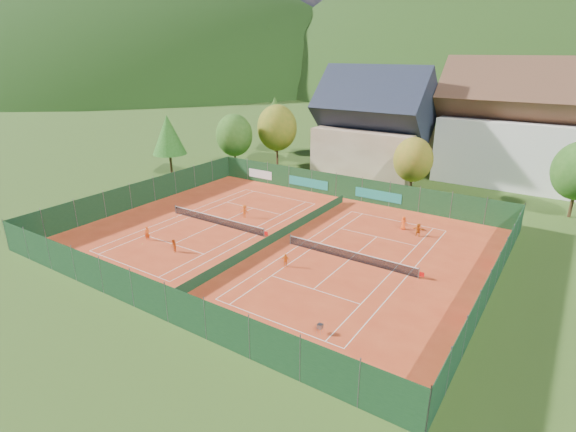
# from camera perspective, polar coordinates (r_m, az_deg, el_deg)

# --- Properties ---
(ground) EXTENTS (600.00, 600.00, 0.00)m
(ground) POSITION_cam_1_polar(r_m,az_deg,el_deg) (45.07, -1.41, -3.15)
(ground) COLOR #2D4D18
(ground) RESTS_ON ground
(clay_pad) EXTENTS (40.00, 32.00, 0.01)m
(clay_pad) POSITION_cam_1_polar(r_m,az_deg,el_deg) (45.06, -1.41, -3.12)
(clay_pad) COLOR #BE3B1B
(clay_pad) RESTS_ON ground
(court_markings_left) EXTENTS (11.03, 23.83, 0.00)m
(court_markings_left) POSITION_cam_1_polar(r_m,az_deg,el_deg) (49.73, -9.00, -1.04)
(court_markings_left) COLOR white
(court_markings_left) RESTS_ON ground
(court_markings_right) EXTENTS (11.03, 23.83, 0.00)m
(court_markings_right) POSITION_cam_1_polar(r_m,az_deg,el_deg) (41.41, 7.77, -5.52)
(court_markings_right) COLOR white
(court_markings_right) RESTS_ON ground
(tennis_net_left) EXTENTS (13.30, 0.10, 1.02)m
(tennis_net_left) POSITION_cam_1_polar(r_m,az_deg,el_deg) (49.46, -8.89, -0.55)
(tennis_net_left) COLOR #59595B
(tennis_net_left) RESTS_ON ground
(tennis_net_right) EXTENTS (13.30, 0.10, 1.02)m
(tennis_net_right) POSITION_cam_1_polar(r_m,az_deg,el_deg) (41.14, 7.99, -4.95)
(tennis_net_right) COLOR #59595B
(tennis_net_right) RESTS_ON ground
(court_divider) EXTENTS (0.03, 28.80, 1.00)m
(court_divider) POSITION_cam_1_polar(r_m,az_deg,el_deg) (44.86, -1.41, -2.54)
(court_divider) COLOR #163D23
(court_divider) RESTS_ON ground
(fence_north) EXTENTS (40.00, 0.10, 3.00)m
(fence_north) POSITION_cam_1_polar(r_m,az_deg,el_deg) (57.79, 7.31, 3.63)
(fence_north) COLOR #163C1C
(fence_north) RESTS_ON ground
(fence_south) EXTENTS (40.00, 0.04, 3.00)m
(fence_south) POSITION_cam_1_polar(r_m,az_deg,el_deg) (33.94, -17.27, -9.68)
(fence_south) COLOR #123319
(fence_south) RESTS_ON ground
(fence_west) EXTENTS (0.04, 32.00, 3.00)m
(fence_west) POSITION_cam_1_polar(r_m,az_deg,el_deg) (57.68, -17.98, 2.78)
(fence_west) COLOR #14381D
(fence_west) RESTS_ON ground
(fence_east) EXTENTS (0.09, 32.00, 3.00)m
(fence_east) POSITION_cam_1_polar(r_m,az_deg,el_deg) (37.88, 24.55, -7.43)
(fence_east) COLOR #153A21
(fence_east) RESTS_ON ground
(chalet) EXTENTS (16.20, 12.00, 16.00)m
(chalet) POSITION_cam_1_polar(r_m,az_deg,el_deg) (70.12, 10.83, 10.73)
(chalet) COLOR beige
(chalet) RESTS_ON ground
(hotel_block_a) EXTENTS (21.60, 11.00, 17.25)m
(hotel_block_a) POSITION_cam_1_polar(r_m,az_deg,el_deg) (71.05, 27.27, 9.61)
(hotel_block_a) COLOR silver
(hotel_block_a) RESTS_ON ground
(tree_west_front) EXTENTS (5.72, 5.72, 8.69)m
(tree_west_front) POSITION_cam_1_polar(r_m,az_deg,el_deg) (71.73, -6.85, 10.16)
(tree_west_front) COLOR #463019
(tree_west_front) RESTS_ON ground
(tree_west_mid) EXTENTS (6.44, 6.44, 9.78)m
(tree_west_mid) POSITION_cam_1_polar(r_m,az_deg,el_deg) (73.90, -1.40, 11.13)
(tree_west_mid) COLOR #4A2C1A
(tree_west_mid) RESTS_ON ground
(tree_west_back) EXTENTS (5.60, 5.60, 10.00)m
(tree_west_back) POSITION_cam_1_polar(r_m,az_deg,el_deg) (83.69, -1.66, 12.68)
(tree_west_back) COLOR #442918
(tree_west_back) RESTS_ON ground
(tree_center) EXTENTS (5.01, 5.01, 7.60)m
(tree_center) POSITION_cam_1_polar(r_m,az_deg,el_deg) (60.06, 15.60, 6.90)
(tree_center) COLOR #402D17
(tree_center) RESTS_ON ground
(tree_west_side) EXTENTS (5.04, 5.04, 9.00)m
(tree_west_side) POSITION_cam_1_polar(r_m,az_deg,el_deg) (70.12, -14.97, 9.94)
(tree_west_side) COLOR #432B18
(tree_west_side) RESTS_ON ground
(ball_hopper) EXTENTS (0.34, 0.34, 0.80)m
(ball_hopper) POSITION_cam_1_polar(r_m,az_deg,el_deg) (31.08, 4.09, -13.78)
(ball_hopper) COLOR slate
(ball_hopper) RESTS_ON ground
(loose_ball_0) EXTENTS (0.07, 0.07, 0.07)m
(loose_ball_0) POSITION_cam_1_polar(r_m,az_deg,el_deg) (46.46, -18.00, -3.39)
(loose_ball_0) COLOR #CCD833
(loose_ball_0) RESTS_ON ground
(loose_ball_1) EXTENTS (0.07, 0.07, 0.07)m
(loose_ball_1) POSITION_cam_1_polar(r_m,az_deg,el_deg) (37.87, -3.39, -7.93)
(loose_ball_1) COLOR #CCD833
(loose_ball_1) RESTS_ON ground
(loose_ball_2) EXTENTS (0.07, 0.07, 0.07)m
(loose_ball_2) POSITION_cam_1_polar(r_m,az_deg,el_deg) (44.74, 4.44, -3.32)
(loose_ball_2) COLOR #CCD833
(loose_ball_2) RESTS_ON ground
(player_left_near) EXTENTS (0.64, 0.58, 1.47)m
(player_left_near) POSITION_cam_1_polar(r_m,az_deg,el_deg) (46.97, -17.44, -2.13)
(player_left_near) COLOR #EB5114
(player_left_near) RESTS_ON ground
(player_left_mid) EXTENTS (0.79, 0.75, 1.30)m
(player_left_mid) POSITION_cam_1_polar(r_m,az_deg,el_deg) (43.61, -14.32, -3.70)
(player_left_mid) COLOR #CB4912
(player_left_mid) RESTS_ON ground
(player_left_far) EXTENTS (1.07, 0.76, 1.50)m
(player_left_far) POSITION_cam_1_polar(r_m,az_deg,el_deg) (51.14, -5.54, 0.62)
(player_left_far) COLOR #E65514
(player_left_far) RESTS_ON ground
(player_right_near) EXTENTS (0.80, 0.59, 1.26)m
(player_right_near) POSITION_cam_1_polar(r_m,az_deg,el_deg) (39.54, -0.33, -5.63)
(player_right_near) COLOR orange
(player_right_near) RESTS_ON ground
(player_right_far_a) EXTENTS (0.74, 0.50, 1.49)m
(player_right_far_a) POSITION_cam_1_polar(r_m,az_deg,el_deg) (49.04, 14.46, -0.85)
(player_right_far_a) COLOR #F64F15
(player_right_far_a) RESTS_ON ground
(player_right_far_b) EXTENTS (1.32, 0.53, 1.38)m
(player_right_far_b) POSITION_cam_1_polar(r_m,az_deg,el_deg) (47.74, 16.21, -1.69)
(player_right_far_b) COLOR #D55F12
(player_right_far_b) RESTS_ON ground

